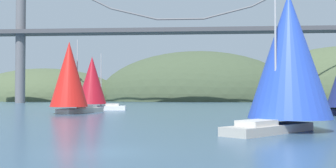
# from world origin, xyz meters

# --- Properties ---
(ground_plane) EXTENTS (360.00, 360.00, 0.00)m
(ground_plane) POSITION_xyz_m (0.00, 0.00, 0.00)
(ground_plane) COLOR #385670
(headland_left) EXTENTS (62.61, 44.00, 25.36)m
(headland_left) POSITION_xyz_m (-55.00, 135.00, 0.00)
(headland_left) COLOR #4C5B3D
(headland_left) RESTS_ON ground_plane
(headland_center) EXTENTS (77.73, 44.00, 38.11)m
(headland_center) POSITION_xyz_m (5.00, 135.00, 0.00)
(headland_center) COLOR #425138
(headland_center) RESTS_ON ground_plane
(suspension_bridge) EXTENTS (129.89, 6.00, 44.18)m
(suspension_bridge) POSITION_xyz_m (0.00, 95.00, 21.35)
(suspension_bridge) COLOR slate
(suspension_bridge) RESTS_ON ground_plane
(sailboat_crimson_sail) EXTENTS (8.06, 5.15, 9.16)m
(sailboat_crimson_sail) POSITION_xyz_m (-12.25, 45.36, 4.59)
(sailboat_crimson_sail) COLOR white
(sailboat_crimson_sail) RESTS_ON ground_plane
(sailboat_blue_spinnaker) EXTENTS (9.51, 9.86, 10.76)m
(sailboat_blue_spinnaker) POSITION_xyz_m (10.93, 11.41, 5.22)
(sailboat_blue_spinnaker) COLOR #B7B2A8
(sailboat_blue_spinnaker) RESTS_ON ground_plane
(sailboat_red_spinnaker) EXTENTS (6.45, 9.78, 10.08)m
(sailboat_red_spinnaker) POSITION_xyz_m (-12.43, 34.23, 4.99)
(sailboat_red_spinnaker) COLOR #B7B2A8
(sailboat_red_spinnaker) RESTS_ON ground_plane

